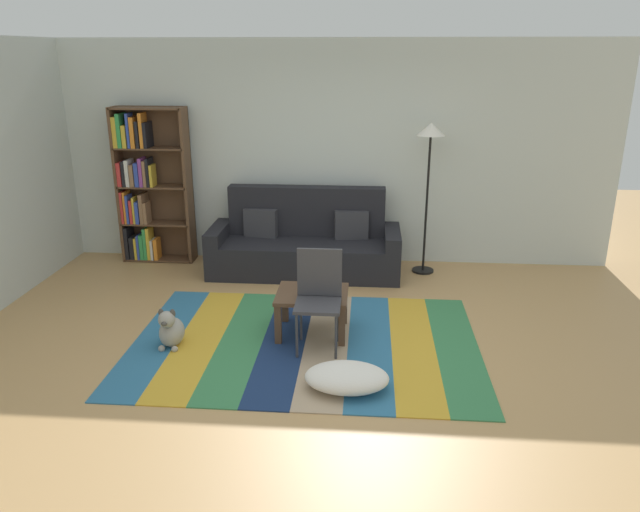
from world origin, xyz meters
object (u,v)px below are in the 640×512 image
(bookshelf, at_px, (145,187))
(dog, at_px, (171,330))
(couch, at_px, (305,245))
(pouf, at_px, (347,378))
(coffee_table, at_px, (312,300))
(standing_lamp, at_px, (430,149))
(tv_remote, at_px, (319,292))
(folding_chair, at_px, (319,291))

(bookshelf, height_order, dog, bookshelf)
(couch, distance_m, pouf, 2.75)
(coffee_table, height_order, standing_lamp, standing_lamp)
(dog, distance_m, tv_remote, 1.39)
(coffee_table, relative_size, dog, 1.66)
(pouf, xyz_separation_m, standing_lamp, (0.82, 2.77, 1.38))
(coffee_table, distance_m, pouf, 1.07)
(dog, bearing_deg, pouf, -20.75)
(bookshelf, xyz_separation_m, pouf, (2.63, -2.95, -0.84))
(dog, relative_size, folding_chair, 0.44)
(couch, relative_size, tv_remote, 15.07)
(pouf, xyz_separation_m, tv_remote, (-0.30, 0.97, 0.32))
(coffee_table, bearing_deg, dog, -163.79)
(bookshelf, distance_m, pouf, 4.04)
(bookshelf, bearing_deg, folding_chair, -43.39)
(pouf, bearing_deg, dog, 159.25)
(pouf, distance_m, folding_chair, 0.89)
(couch, distance_m, bookshelf, 2.13)
(standing_lamp, bearing_deg, dog, -138.49)
(standing_lamp, height_order, tv_remote, standing_lamp)
(couch, distance_m, dog, 2.30)
(coffee_table, height_order, dog, coffee_table)
(bookshelf, xyz_separation_m, folding_chair, (2.35, -2.22, -0.41))
(bookshelf, relative_size, standing_lamp, 1.08)
(pouf, relative_size, tv_remote, 4.46)
(coffee_table, height_order, folding_chair, folding_chair)
(bookshelf, xyz_separation_m, tv_remote, (2.33, -1.98, -0.52))
(bookshelf, bearing_deg, dog, -66.54)
(tv_remote, bearing_deg, dog, -129.11)
(coffee_table, relative_size, folding_chair, 0.73)
(couch, bearing_deg, folding_chair, -80.49)
(coffee_table, bearing_deg, standing_lamp, 56.49)
(folding_chair, bearing_deg, tv_remote, 120.50)
(couch, height_order, pouf, couch)
(dog, relative_size, tv_remote, 2.65)
(pouf, bearing_deg, folding_chair, 111.15)
(coffee_table, bearing_deg, tv_remote, -7.50)
(folding_chair, bearing_deg, couch, 125.09)
(couch, xyz_separation_m, folding_chair, (0.32, -1.94, 0.20))
(dog, height_order, folding_chair, folding_chair)
(couch, height_order, folding_chair, couch)
(pouf, relative_size, folding_chair, 0.74)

